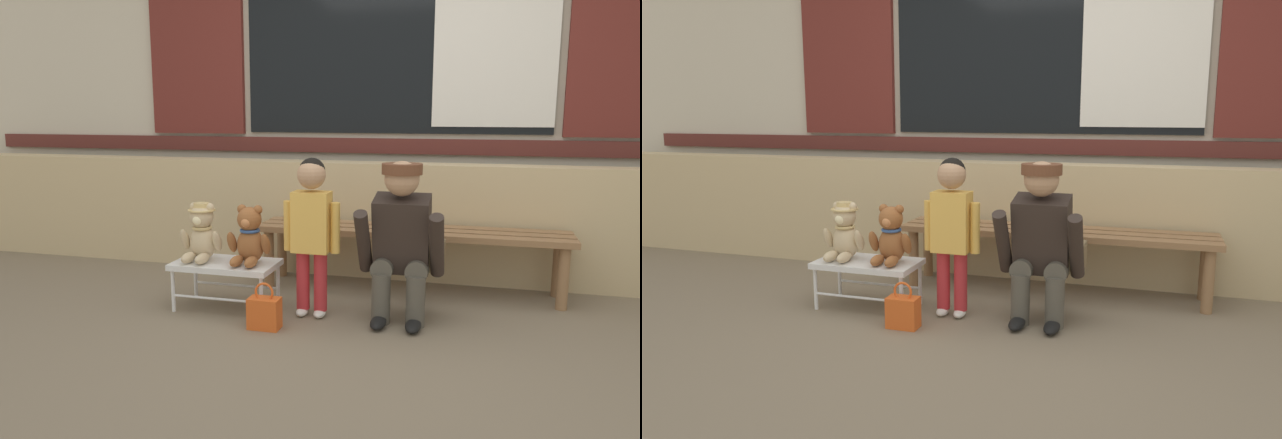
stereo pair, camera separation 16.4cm
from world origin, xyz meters
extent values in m
plane|color=#756651|center=(0.00, 0.00, 0.00)|extent=(60.00, 60.00, 0.00)
cube|color=tan|center=(0.00, 1.43, 0.42)|extent=(7.92, 0.25, 0.85)
cube|color=beige|center=(0.00, 1.95, 1.80)|extent=(8.08, 0.20, 3.59)
cube|color=#56231E|center=(0.00, 1.83, 0.95)|extent=(7.43, 0.04, 0.12)
cube|color=black|center=(0.00, 1.84, 1.75)|extent=(2.40, 0.03, 1.40)
cube|color=silver|center=(0.75, 1.82, 1.75)|extent=(0.90, 0.02, 1.29)
cube|color=maroon|center=(-1.68, 1.83, 1.75)|extent=(0.84, 0.05, 1.43)
cube|color=maroon|center=(1.68, 1.83, 1.75)|extent=(0.84, 0.05, 1.43)
cube|color=#8E6642|center=(0.25, 0.92, 0.42)|extent=(2.10, 0.11, 0.04)
cube|color=#8E6642|center=(0.25, 1.06, 0.42)|extent=(2.10, 0.11, 0.04)
cube|color=#8E6642|center=(0.25, 1.20, 0.42)|extent=(2.10, 0.11, 0.04)
cylinder|color=#8E6642|center=(-0.72, 0.92, 0.20)|extent=(0.07, 0.07, 0.40)
cylinder|color=#8E6642|center=(-0.72, 1.20, 0.20)|extent=(0.07, 0.07, 0.40)
cylinder|color=#8E6642|center=(1.22, 0.92, 0.20)|extent=(0.07, 0.07, 0.40)
cylinder|color=#8E6642|center=(1.22, 1.20, 0.20)|extent=(0.07, 0.07, 0.40)
cube|color=silver|center=(-0.81, 0.40, 0.28)|extent=(0.64, 0.36, 0.04)
cylinder|color=silver|center=(-1.10, 0.25, 0.13)|extent=(0.02, 0.02, 0.26)
cylinder|color=silver|center=(-1.10, 0.55, 0.13)|extent=(0.02, 0.02, 0.26)
cylinder|color=silver|center=(-0.52, 0.25, 0.13)|extent=(0.02, 0.02, 0.26)
cylinder|color=silver|center=(-0.52, 0.55, 0.13)|extent=(0.02, 0.02, 0.26)
cylinder|color=silver|center=(-0.81, 0.25, 0.10)|extent=(0.58, 0.02, 0.02)
cylinder|color=silver|center=(-0.81, 0.55, 0.10)|extent=(0.58, 0.02, 0.02)
ellipsoid|color=#CCB289|center=(-0.97, 0.42, 0.41)|extent=(0.17, 0.14, 0.22)
sphere|color=#CCB289|center=(-0.97, 0.41, 0.58)|extent=(0.15, 0.15, 0.15)
sphere|color=#FFEEBB|center=(-0.97, 0.35, 0.56)|extent=(0.06, 0.06, 0.06)
sphere|color=#CCB289|center=(-1.03, 0.42, 0.63)|extent=(0.06, 0.06, 0.06)
ellipsoid|color=#CCB289|center=(-1.08, 0.39, 0.43)|extent=(0.06, 0.11, 0.16)
ellipsoid|color=#CCB289|center=(-1.02, 0.30, 0.33)|extent=(0.06, 0.15, 0.06)
sphere|color=#CCB289|center=(-0.92, 0.42, 0.63)|extent=(0.06, 0.06, 0.06)
ellipsoid|color=#CCB289|center=(-0.86, 0.39, 0.43)|extent=(0.06, 0.11, 0.16)
ellipsoid|color=#CCB289|center=(-0.93, 0.30, 0.33)|extent=(0.06, 0.15, 0.06)
torus|color=#D6B775|center=(-0.97, 0.41, 0.51)|extent=(0.13, 0.13, 0.02)
cylinder|color=#D6B775|center=(-0.97, 0.41, 0.62)|extent=(0.17, 0.17, 0.01)
cylinder|color=#D6B775|center=(-0.97, 0.41, 0.64)|extent=(0.10, 0.10, 0.04)
ellipsoid|color=#93562D|center=(-0.65, 0.42, 0.41)|extent=(0.17, 0.14, 0.22)
sphere|color=#93562D|center=(-0.65, 0.41, 0.58)|extent=(0.15, 0.15, 0.15)
sphere|color=#C87B48|center=(-0.65, 0.35, 0.56)|extent=(0.06, 0.06, 0.06)
sphere|color=#93562D|center=(-0.71, 0.42, 0.63)|extent=(0.06, 0.06, 0.06)
ellipsoid|color=#93562D|center=(-0.76, 0.39, 0.43)|extent=(0.06, 0.11, 0.16)
ellipsoid|color=#93562D|center=(-0.70, 0.30, 0.33)|extent=(0.06, 0.15, 0.06)
sphere|color=#93562D|center=(-0.60, 0.42, 0.63)|extent=(0.06, 0.06, 0.06)
ellipsoid|color=#93562D|center=(-0.54, 0.39, 0.43)|extent=(0.06, 0.11, 0.16)
ellipsoid|color=#93562D|center=(-0.61, 0.30, 0.33)|extent=(0.06, 0.15, 0.06)
torus|color=#335699|center=(-0.65, 0.41, 0.51)|extent=(0.13, 0.13, 0.02)
cylinder|color=#B7282D|center=(-0.31, 0.40, 0.22)|extent=(0.08, 0.08, 0.36)
ellipsoid|color=silver|center=(-0.31, 0.38, 0.03)|extent=(0.07, 0.12, 0.05)
cylinder|color=#B7282D|center=(-0.20, 0.40, 0.22)|extent=(0.08, 0.08, 0.36)
ellipsoid|color=silver|center=(-0.20, 0.38, 0.03)|extent=(0.07, 0.12, 0.05)
cube|color=#EAB24C|center=(-0.26, 0.40, 0.58)|extent=(0.22, 0.15, 0.36)
cylinder|color=#EAB24C|center=(-0.40, 0.40, 0.55)|extent=(0.06, 0.06, 0.30)
cylinder|color=#EAB24C|center=(-0.11, 0.40, 0.55)|extent=(0.06, 0.06, 0.30)
sphere|color=tan|center=(-0.26, 0.40, 0.86)|extent=(0.17, 0.17, 0.17)
sphere|color=black|center=(-0.26, 0.41, 0.88)|extent=(0.16, 0.16, 0.16)
cylinder|color=#4C473D|center=(0.17, 0.38, 0.15)|extent=(0.11, 0.11, 0.30)
cylinder|color=#4C473D|center=(0.17, 0.52, 0.32)|extent=(0.13, 0.32, 0.13)
ellipsoid|color=black|center=(0.17, 0.30, 0.03)|extent=(0.09, 0.20, 0.06)
cylinder|color=#4C473D|center=(0.37, 0.38, 0.15)|extent=(0.11, 0.11, 0.30)
cylinder|color=#4C473D|center=(0.37, 0.52, 0.32)|extent=(0.13, 0.32, 0.13)
ellipsoid|color=black|center=(0.37, 0.30, 0.03)|extent=(0.09, 0.20, 0.06)
cube|color=#2D231E|center=(0.27, 0.49, 0.52)|extent=(0.32, 0.30, 0.47)
cylinder|color=#2D231E|center=(0.06, 0.39, 0.48)|extent=(0.08, 0.28, 0.40)
cylinder|color=#2D231E|center=(0.48, 0.39, 0.48)|extent=(0.08, 0.28, 0.40)
sphere|color=tan|center=(0.27, 0.42, 0.85)|extent=(0.20, 0.20, 0.20)
cylinder|color=brown|center=(0.27, 0.42, 0.91)|extent=(0.23, 0.23, 0.06)
cube|color=brown|center=(0.46, 0.58, 0.38)|extent=(0.10, 0.22, 0.16)
cube|color=#DB561E|center=(-0.46, 0.12, 0.09)|extent=(0.18, 0.11, 0.18)
torus|color=#DB561E|center=(-0.46, 0.12, 0.22)|extent=(0.11, 0.01, 0.11)
camera|label=1|loc=(0.71, -2.93, 1.23)|focal=33.47mm
camera|label=2|loc=(0.86, -2.88, 1.23)|focal=33.47mm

